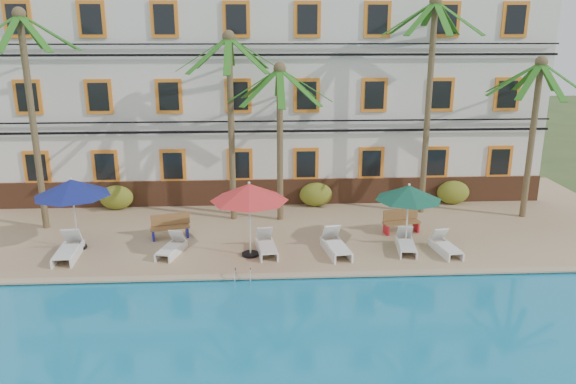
{
  "coord_description": "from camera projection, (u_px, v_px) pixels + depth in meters",
  "views": [
    {
      "loc": [
        -0.61,
        -17.81,
        8.15
      ],
      "look_at": [
        0.48,
        3.0,
        2.0
      ],
      "focal_mm": 35.0,
      "sensor_mm": 36.0,
      "label": 1
    }
  ],
  "objects": [
    {
      "name": "shrub_left",
      "position": [
        116.0,
        197.0,
        25.14
      ],
      "size": [
        1.5,
        0.9,
        1.1
      ],
      "primitive_type": "ellipsoid",
      "color": "#225618",
      "rests_on": "pool_deck"
    },
    {
      "name": "palm_a",
      "position": [
        29.0,
        93.0,
        21.43
      ],
      "size": [
        4.25,
        4.25,
        8.61
      ],
      "color": "brown",
      "rests_on": "pool_deck"
    },
    {
      "name": "lounger_d",
      "position": [
        336.0,
        245.0,
        20.31
      ],
      "size": [
        0.98,
        2.01,
        0.91
      ],
      "color": "white",
      "rests_on": "pool_deck"
    },
    {
      "name": "shrub_right",
      "position": [
        453.0,
        192.0,
        25.9
      ],
      "size": [
        1.5,
        0.9,
        1.1
      ],
      "primitive_type": "ellipsoid",
      "color": "#225618",
      "rests_on": "pool_deck"
    },
    {
      "name": "umbrella_red",
      "position": [
        249.0,
        193.0,
        19.51
      ],
      "size": [
        2.76,
        2.76,
        2.76
      ],
      "color": "black",
      "rests_on": "pool_deck"
    },
    {
      "name": "lounger_c",
      "position": [
        266.0,
        245.0,
        20.36
      ],
      "size": [
        0.83,
        1.84,
        0.84
      ],
      "color": "white",
      "rests_on": "pool_deck"
    },
    {
      "name": "bench_left",
      "position": [
        170.0,
        226.0,
        21.78
      ],
      "size": [
        1.57,
        0.83,
        0.93
      ],
      "color": "olive",
      "rests_on": "pool_deck"
    },
    {
      "name": "palm_b",
      "position": [
        230.0,
        101.0,
        22.64
      ],
      "size": [
        4.25,
        4.25,
        7.79
      ],
      "color": "brown",
      "rests_on": "pool_deck"
    },
    {
      "name": "pool_ladder",
      "position": [
        243.0,
        279.0,
        18.3
      ],
      "size": [
        0.54,
        0.74,
        0.74
      ],
      "color": "silver",
      "rests_on": "ground"
    },
    {
      "name": "lounger_a",
      "position": [
        68.0,
        250.0,
        19.92
      ],
      "size": [
        0.81,
        1.98,
        0.92
      ],
      "color": "white",
      "rests_on": "pool_deck"
    },
    {
      "name": "palm_e",
      "position": [
        535.0,
        115.0,
        23.1
      ],
      "size": [
        4.25,
        4.25,
        6.79
      ],
      "color": "brown",
      "rests_on": "pool_deck"
    },
    {
      "name": "hotel_building",
      "position": [
        271.0,
        86.0,
        27.43
      ],
      "size": [
        25.4,
        6.44,
        10.22
      ],
      "color": "silver",
      "rests_on": "pool_deck"
    },
    {
      "name": "umbrella_blue",
      "position": [
        72.0,
        188.0,
        20.15
      ],
      "size": [
        2.73,
        2.73,
        2.73
      ],
      "color": "black",
      "rests_on": "pool_deck"
    },
    {
      "name": "umbrella_green",
      "position": [
        409.0,
        193.0,
        20.4
      ],
      "size": [
        2.45,
        2.45,
        2.45
      ],
      "color": "black",
      "rests_on": "pool_deck"
    },
    {
      "name": "lounger_e",
      "position": [
        406.0,
        244.0,
        20.55
      ],
      "size": [
        0.82,
        1.77,
        0.81
      ],
      "color": "white",
      "rests_on": "pool_deck"
    },
    {
      "name": "pool_coping",
      "position": [
        280.0,
        276.0,
        18.45
      ],
      "size": [
        30.0,
        0.35,
        0.06
      ],
      "primitive_type": "cube",
      "color": "tan",
      "rests_on": "pool_deck"
    },
    {
      "name": "lounger_b",
      "position": [
        172.0,
        247.0,
        20.24
      ],
      "size": [
        1.01,
        1.74,
        0.78
      ],
      "color": "white",
      "rests_on": "pool_deck"
    },
    {
      "name": "palm_c",
      "position": [
        280.0,
        119.0,
        22.75
      ],
      "size": [
        4.25,
        4.25,
        6.57
      ],
      "color": "brown",
      "rests_on": "pool_deck"
    },
    {
      "name": "palm_d",
      "position": [
        430.0,
        80.0,
        23.28
      ],
      "size": [
        4.25,
        4.25,
        9.14
      ],
      "color": "brown",
      "rests_on": "pool_deck"
    },
    {
      "name": "ground",
      "position": [
        279.0,
        272.0,
        19.39
      ],
      "size": [
        100.0,
        100.0,
        0.0
      ],
      "primitive_type": "plane",
      "color": "#384C23",
      "rests_on": "ground"
    },
    {
      "name": "lounger_f",
      "position": [
        445.0,
        246.0,
        20.35
      ],
      "size": [
        0.83,
        1.74,
        0.79
      ],
      "color": "white",
      "rests_on": "pool_deck"
    },
    {
      "name": "pool_deck",
      "position": [
        275.0,
        221.0,
        24.15
      ],
      "size": [
        30.0,
        12.0,
        0.25
      ],
      "primitive_type": "cube",
      "color": "tan",
      "rests_on": "ground"
    },
    {
      "name": "bench_right",
      "position": [
        401.0,
        221.0,
        22.34
      ],
      "size": [
        1.57,
        0.79,
        0.93
      ],
      "color": "olive",
      "rests_on": "pool_deck"
    },
    {
      "name": "shrub_mid",
      "position": [
        316.0,
        194.0,
        25.59
      ],
      "size": [
        1.5,
        0.9,
        1.1
      ],
      "primitive_type": "ellipsoid",
      "color": "#225618",
      "rests_on": "pool_deck"
    }
  ]
}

